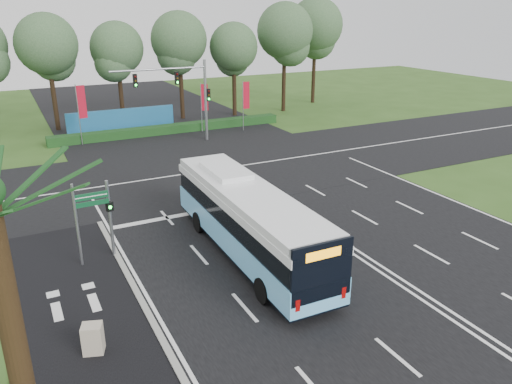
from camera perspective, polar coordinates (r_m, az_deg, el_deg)
ground at (r=26.83m, az=6.77°, el=-4.26°), size 120.00×120.00×0.00m
road_main at (r=26.82m, az=6.77°, el=-4.22°), size 20.00×120.00×0.04m
road_cross at (r=36.70m, az=-3.60°, el=2.71°), size 120.00×14.00×0.05m
bike_path at (r=20.44m, az=-19.46°, el=-13.75°), size 5.00×18.00×0.06m
kerb_strip at (r=20.72m, az=-12.78°, el=-12.41°), size 0.25×18.00×0.12m
city_bus at (r=23.23m, az=-0.88°, el=-3.23°), size 2.90×12.58×3.60m
pedestrian_signal at (r=23.94m, az=-16.32°, el=-2.67°), size 0.36×0.43×3.79m
street_sign at (r=23.42m, az=-19.09°, el=-2.38°), size 1.55×0.13×3.96m
utility_cabinet at (r=18.42m, az=-18.13°, el=-15.70°), size 0.82×0.75×1.12m
banner_flag_left at (r=45.04m, az=-19.38°, el=9.25°), size 0.76×0.16×5.16m
banner_flag_mid at (r=47.55m, az=-5.99°, el=10.38°), size 0.65×0.27×4.59m
banner_flag_right at (r=47.86m, az=-1.22°, el=10.64°), size 0.70×0.07×4.73m
traffic_light_gantry at (r=43.48m, az=-8.07°, el=11.60°), size 8.41×0.28×7.00m
hedge at (r=47.95m, az=-9.66°, el=7.12°), size 22.00×1.20×0.80m
blue_hoarding at (r=49.19m, az=-15.08°, el=7.88°), size 10.00×0.30×2.20m
eucalyptus_row at (r=53.13m, az=-12.42°, el=16.93°), size 48.80×9.49×12.48m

